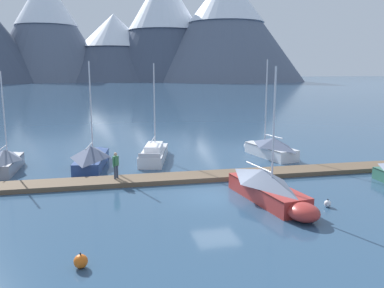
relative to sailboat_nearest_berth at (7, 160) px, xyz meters
name	(u,v)px	position (x,y,z in m)	size (l,w,h in m)	color
ground_plane	(216,197)	(12.85, -9.21, -0.81)	(700.00, 700.00, 0.00)	#2D4C6B
mountain_central_massif	(47,26)	(-20.12, 229.51, 31.56)	(72.04, 72.04, 61.35)	slate
mountain_shoulder_ridge	(114,46)	(18.90, 231.44, 20.64)	(82.14, 82.14, 40.51)	#424C60
mountain_east_summit	(164,22)	(49.42, 226.20, 34.77)	(77.99, 77.99, 66.63)	#424C60
mountain_rear_spur	(226,25)	(83.95, 208.81, 32.40)	(94.17, 94.17, 63.18)	slate
dock	(199,177)	(12.85, -5.21, -0.66)	(29.82, 2.65, 0.30)	brown
sailboat_nearest_berth	(7,160)	(0.00, 0.00, 0.00)	(1.84, 5.74, 7.06)	#93939E
sailboat_second_berth	(92,156)	(5.93, 0.28, -0.05)	(2.88, 7.63, 7.78)	navy
sailboat_mid_dock_port	(155,152)	(10.85, 1.54, -0.28)	(3.40, 7.61, 7.66)	silver
sailboat_mid_dock_starboard	(269,188)	(15.43, -10.69, -0.01)	(2.65, 7.40, 7.35)	#B2332D
sailboat_far_berth	(270,147)	(20.33, 0.22, -0.01)	(2.90, 6.31, 7.98)	white
person_on_dock	(116,164)	(7.45, -4.95, 0.45)	(0.40, 0.49, 1.69)	#384256
mooring_buoy_channel_marker	(81,261)	(5.60, -16.14, -0.55)	(0.52, 0.52, 0.60)	orange
mooring_buoy_inner_mooring	(328,204)	(18.10, -12.23, -0.62)	(0.37, 0.37, 0.45)	white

